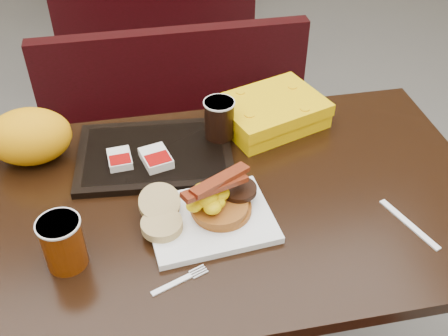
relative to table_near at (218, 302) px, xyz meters
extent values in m
cube|color=white|center=(-0.03, -0.07, 0.38)|extent=(0.27, 0.22, 0.02)
cylinder|color=#955618|center=(0.00, -0.06, 0.40)|extent=(0.16, 0.16, 0.03)
cylinder|color=black|center=(0.04, -0.03, 0.42)|extent=(0.08, 0.08, 0.01)
ellipsoid|color=#FFDA05|center=(-0.04, -0.06, 0.44)|extent=(0.11, 0.10, 0.05)
cylinder|color=tan|center=(-0.13, -0.08, 0.40)|extent=(0.11, 0.11, 0.02)
cylinder|color=tan|center=(-0.13, -0.03, 0.41)|extent=(0.10, 0.10, 0.05)
cylinder|color=#8C3105|center=(-0.31, -0.12, 0.43)|extent=(0.09, 0.09, 0.11)
cube|color=white|center=(0.38, -0.15, 0.38)|extent=(0.07, 0.16, 0.00)
cube|color=#A64007|center=(-0.13, 0.08, 0.38)|extent=(0.04, 0.04, 0.01)
cube|color=#8C0504|center=(0.04, 0.00, 0.38)|extent=(0.04, 0.03, 0.01)
cube|color=black|center=(-0.12, 0.17, 0.38)|extent=(0.38, 0.29, 0.02)
cube|color=silver|center=(-0.20, 0.15, 0.40)|extent=(0.06, 0.08, 0.02)
cube|color=silver|center=(-0.12, 0.13, 0.40)|extent=(0.08, 0.09, 0.02)
cylinder|color=black|center=(0.04, 0.20, 0.44)|extent=(0.09, 0.09, 0.10)
cube|color=#EEB403|center=(0.19, 0.25, 0.41)|extent=(0.30, 0.26, 0.07)
ellipsoid|color=#FFAC08|center=(-0.40, 0.22, 0.44)|extent=(0.22, 0.19, 0.13)
camera|label=1|loc=(-0.15, -0.84, 1.17)|focal=42.83mm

